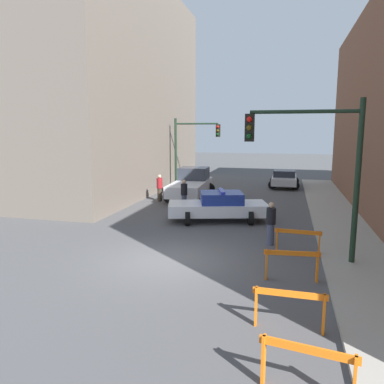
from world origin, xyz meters
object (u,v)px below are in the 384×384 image
object	(u,v)px
police_car	(219,206)
barrier_front	(307,361)
traffic_light_far	(190,143)
traffic_light_near	(319,156)
barrier_corner	(298,238)
parked_car_near	(284,178)
barrier_mid	(289,303)
barrier_back	(292,260)
pedestrian_corner	(160,187)
white_truck	(191,184)
pedestrian_crossing	(184,194)
pedestrian_sidewalk	(271,223)

from	to	relation	value
police_car	barrier_front	world-z (taller)	police_car
traffic_light_far	barrier_front	distance (m)	22.51
traffic_light_near	police_car	xyz separation A→B (m)	(-4.12, 4.89, -2.81)
barrier_corner	parked_car_near	bearing A→B (deg)	92.35
barrier_mid	barrier_back	bearing A→B (deg)	88.65
parked_car_near	pedestrian_corner	size ratio (longest dim) A/B	2.60
white_truck	pedestrian_corner	distance (m)	2.29
white_truck	barrier_corner	xyz separation A→B (m)	(6.44, -9.93, -0.29)
pedestrian_crossing	barrier_back	bearing A→B (deg)	-175.74
pedestrian_crossing	pedestrian_corner	distance (m)	2.90
traffic_light_far	traffic_light_near	bearing A→B (deg)	-60.79
police_car	white_truck	bearing A→B (deg)	10.72
traffic_light_far	barrier_mid	bearing A→B (deg)	-69.14
parked_car_near	pedestrian_sidewalk	distance (m)	15.30
pedestrian_corner	barrier_corner	distance (m)	11.52
barrier_front	police_car	bearing A→B (deg)	107.26
white_truck	barrier_back	size ratio (longest dim) A/B	3.43
barrier_front	white_truck	bearing A→B (deg)	110.42
traffic_light_near	traffic_light_far	xyz separation A→B (m)	(-8.03, 14.37, -0.13)
traffic_light_near	pedestrian_corner	world-z (taller)	traffic_light_near
pedestrian_crossing	barrier_front	size ratio (longest dim) A/B	1.05
traffic_light_near	pedestrian_sidewalk	size ratio (longest dim) A/B	3.13
parked_car_near	barrier_back	size ratio (longest dim) A/B	2.70
traffic_light_near	parked_car_near	distance (m)	17.17
pedestrian_sidewalk	barrier_corner	xyz separation A→B (m)	(0.98, -0.94, -0.24)
traffic_light_far	pedestrian_sidewalk	size ratio (longest dim) A/B	3.13
pedestrian_crossing	parked_car_near	bearing A→B (deg)	-56.55
traffic_light_far	parked_car_near	xyz separation A→B (m)	(6.85, 2.53, -2.72)
traffic_light_far	pedestrian_corner	bearing A→B (deg)	-95.22
parked_car_near	pedestrian_crossing	distance (m)	11.24
white_truck	barrier_corner	world-z (taller)	white_truck
pedestrian_sidewalk	barrier_corner	world-z (taller)	pedestrian_sidewalk
pedestrian_sidewalk	barrier_mid	bearing A→B (deg)	-0.16
pedestrian_sidewalk	barrier_front	xyz separation A→B (m)	(0.97, -8.27, -0.24)
barrier_back	barrier_corner	distance (m)	2.44
traffic_light_far	barrier_back	bearing A→B (deg)	-65.69
barrier_mid	barrier_corner	size ratio (longest dim) A/B	1.00
traffic_light_far	pedestrian_corner	xyz separation A→B (m)	(-0.50, -5.43, -2.54)
police_car	pedestrian_sidewalk	size ratio (longest dim) A/B	3.03
parked_car_near	barrier_mid	xyz separation A→B (m)	(0.38, -21.48, -0.06)
barrier_corner	pedestrian_corner	bearing A→B (deg)	134.08
police_car	pedestrian_crossing	bearing A→B (deg)	32.40
barrier_mid	pedestrian_corner	bearing A→B (deg)	119.73
pedestrian_sidewalk	parked_car_near	bearing A→B (deg)	172.29
pedestrian_sidewalk	barrier_mid	size ratio (longest dim) A/B	1.04
pedestrian_crossing	pedestrian_sidewalk	bearing A→B (deg)	-166.23
parked_car_near	pedestrian_corner	xyz separation A→B (m)	(-7.35, -7.96, 0.19)
pedestrian_crossing	traffic_light_far	bearing A→B (deg)	-16.50
traffic_light_near	barrier_mid	world-z (taller)	traffic_light_near
pedestrian_corner	pedestrian_crossing	bearing A→B (deg)	-9.91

